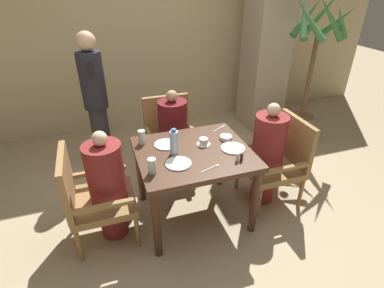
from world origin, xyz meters
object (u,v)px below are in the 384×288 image
(plate_main_left, at_px, (178,164))
(glass_tall_near, at_px, (142,137))
(diner_in_right_chair, at_px, (267,154))
(glass_tall_mid, at_px, (152,166))
(chair_right_side, at_px, (279,159))
(plate_main_right, at_px, (166,144))
(plate_dessert_center, at_px, (233,148))
(diner_in_left_chair, at_px, (108,185))
(potted_palm, at_px, (309,83))
(chair_left_side, at_px, (91,196))
(teacup_with_saucer, at_px, (204,142))
(bowl_small, at_px, (226,137))
(chair_far_side, at_px, (170,135))
(standing_host, at_px, (95,98))
(water_bottle, at_px, (174,142))
(diner_in_far_chair, at_px, (173,135))

(plate_main_left, height_order, glass_tall_near, glass_tall_near)
(diner_in_right_chair, bearing_deg, glass_tall_mid, -169.85)
(chair_right_side, relative_size, plate_main_right, 4.06)
(plate_dessert_center, bearing_deg, plate_main_right, 155.18)
(diner_in_left_chair, height_order, diner_in_right_chair, diner_in_right_chair)
(potted_palm, relative_size, glass_tall_mid, 15.03)
(chair_left_side, xyz_separation_m, teacup_with_saucer, (1.06, 0.08, 0.30))
(plate_main_right, distance_m, bowl_small, 0.59)
(diner_in_left_chair, xyz_separation_m, plate_main_right, (0.58, 0.19, 0.20))
(diner_in_left_chair, bearing_deg, chair_far_side, 47.97)
(plate_dessert_center, bearing_deg, plate_main_left, -171.07)
(diner_in_left_chair, distance_m, standing_host, 1.33)
(potted_palm, distance_m, plate_dessert_center, 1.91)
(bowl_small, bearing_deg, water_bottle, -169.43)
(chair_far_side, xyz_separation_m, diner_in_right_chair, (0.79, -0.87, 0.09))
(chair_far_side, bearing_deg, water_bottle, -101.60)
(plate_dessert_center, bearing_deg, bowl_small, 86.05)
(chair_left_side, relative_size, teacup_with_saucer, 6.93)
(potted_palm, height_order, plate_dessert_center, potted_palm)
(chair_left_side, relative_size, chair_right_side, 1.00)
(chair_left_side, bearing_deg, diner_in_right_chair, 0.00)
(diner_in_far_chair, relative_size, plate_main_right, 4.83)
(bowl_small, xyz_separation_m, water_bottle, (-0.55, -0.10, 0.10))
(teacup_with_saucer, height_order, water_bottle, water_bottle)
(diner_in_right_chair, xyz_separation_m, plate_dessert_center, (-0.43, -0.07, 0.19))
(diner_in_far_chair, bearing_deg, water_bottle, -103.94)
(plate_main_left, relative_size, plate_main_right, 1.00)
(diner_in_right_chair, height_order, plate_main_left, diner_in_right_chair)
(diner_in_left_chair, bearing_deg, chair_left_side, -180.00)
(chair_far_side, xyz_separation_m, standing_host, (-0.78, 0.42, 0.40))
(chair_far_side, relative_size, potted_palm, 0.45)
(potted_palm, distance_m, glass_tall_mid, 2.65)
(chair_right_side, relative_size, teacup_with_saucer, 6.93)
(plate_dessert_center, distance_m, teacup_with_saucer, 0.28)
(diner_in_right_chair, relative_size, teacup_with_saucer, 8.48)
(plate_main_left, xyz_separation_m, glass_tall_mid, (-0.23, -0.06, 0.06))
(bowl_small, distance_m, water_bottle, 0.57)
(plate_main_left, distance_m, glass_tall_mid, 0.25)
(chair_far_side, distance_m, bowl_small, 0.89)
(glass_tall_mid, bearing_deg, bowl_small, 22.70)
(plate_main_left, bearing_deg, plate_dessert_center, 8.93)
(diner_in_right_chair, height_order, standing_host, standing_host)
(chair_right_side, xyz_separation_m, glass_tall_near, (-1.35, 0.29, 0.34))
(diner_in_right_chair, xyz_separation_m, potted_palm, (1.16, 0.97, 0.32))
(chair_left_side, height_order, chair_right_side, same)
(chair_left_side, distance_m, water_bottle, 0.85)
(plate_main_left, bearing_deg, standing_host, 112.08)
(chair_left_side, xyz_separation_m, plate_main_right, (0.73, 0.19, 0.28))
(diner_in_far_chair, bearing_deg, plate_main_right, -111.35)
(diner_in_left_chair, relative_size, chair_far_side, 1.19)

